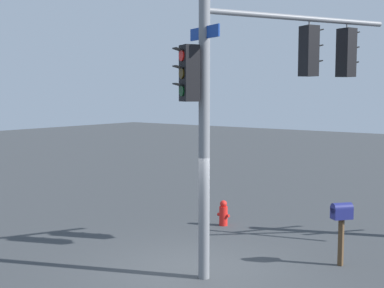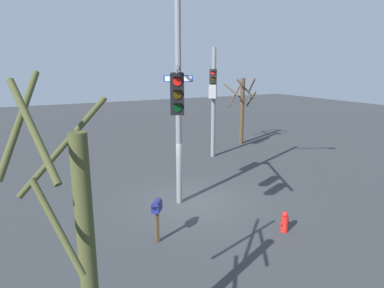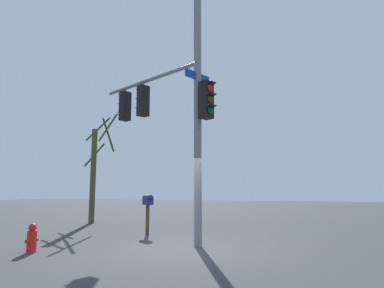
{
  "view_description": "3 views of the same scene",
  "coord_description": "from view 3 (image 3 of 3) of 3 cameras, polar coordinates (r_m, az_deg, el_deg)",
  "views": [
    {
      "loc": [
        -6.75,
        8.82,
        3.82
      ],
      "look_at": [
        -0.55,
        0.74,
        2.82
      ],
      "focal_mm": 49.63,
      "sensor_mm": 36.0,
      "label": 1
    },
    {
      "loc": [
        -5.82,
        -11.18,
        5.46
      ],
      "look_at": [
        0.09,
        0.23,
        2.41
      ],
      "focal_mm": 30.9,
      "sensor_mm": 36.0,
      "label": 2
    },
    {
      "loc": [
        8.66,
        2.96,
        1.59
      ],
      "look_at": [
        0.11,
        0.26,
        2.84
      ],
      "focal_mm": 30.71,
      "sensor_mm": 36.0,
      "label": 3
    }
  ],
  "objects": [
    {
      "name": "mailbox",
      "position": [
        12.24,
        -7.68,
        -10.14
      ],
      "size": [
        0.46,
        0.49,
        1.41
      ],
      "rotation": [
        0.0,
        0.0,
        2.47
      ],
      "color": "#4C3823",
      "rests_on": "ground"
    },
    {
      "name": "ground_plane",
      "position": [
        9.28,
        -1.39,
        -17.83
      ],
      "size": [
        80.0,
        80.0,
        0.0
      ],
      "primitive_type": "plane",
      "color": "#36393C"
    },
    {
      "name": "fire_hydrant",
      "position": [
        9.69,
        -26.05,
        -14.57
      ],
      "size": [
        0.38,
        0.24,
        0.73
      ],
      "color": "red",
      "rests_on": "ground"
    },
    {
      "name": "bare_tree_across_street",
      "position": [
        16.81,
        -16.54,
        -4.18
      ],
      "size": [
        1.67,
        1.82,
        5.39
      ],
      "color": "#424626",
      "rests_on": "ground"
    },
    {
      "name": "main_signal_pole_assembly",
      "position": [
        10.57,
        -3.45,
        9.49
      ],
      "size": [
        4.86,
        4.91,
        8.59
      ],
      "rotation": [
        0.0,
        0.0,
        4.27
      ],
      "color": "slate",
      "rests_on": "ground"
    }
  ]
}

